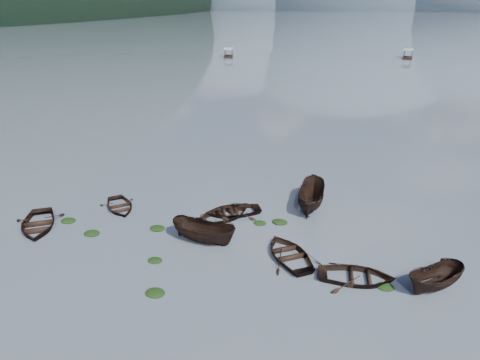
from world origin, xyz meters
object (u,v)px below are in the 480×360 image
(pontoon_left, at_px, (229,57))
(rowboat_3, at_px, (289,257))
(pontoon_centre, at_px, (407,58))
(rowboat_0, at_px, (38,228))

(pontoon_left, bearing_deg, rowboat_3, -84.79)
(rowboat_3, xyz_separation_m, pontoon_left, (-37.63, 93.92, 0.00))
(rowboat_3, height_order, pontoon_left, pontoon_left)
(pontoon_centre, bearing_deg, rowboat_3, -91.12)
(rowboat_0, xyz_separation_m, rowboat_3, (17.40, 1.83, 0.00))
(rowboat_0, distance_m, rowboat_3, 17.50)
(rowboat_3, bearing_deg, pontoon_left, -106.81)
(rowboat_0, bearing_deg, pontoon_centre, 40.85)
(pontoon_left, height_order, pontoon_centre, pontoon_centre)
(rowboat_0, height_order, pontoon_left, pontoon_left)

